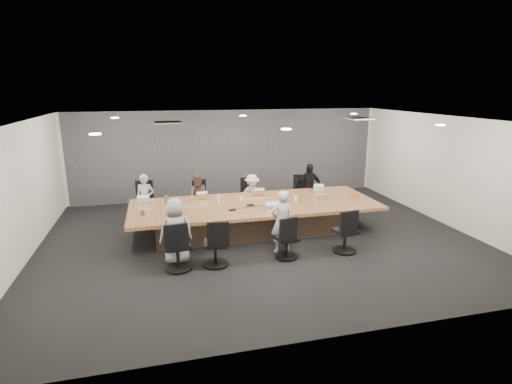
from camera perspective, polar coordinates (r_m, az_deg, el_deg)
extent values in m
cube|color=black|center=(9.56, 0.59, -6.69)|extent=(10.00, 8.00, 0.00)
cube|color=white|center=(8.93, 0.64, 10.29)|extent=(10.00, 8.00, 0.00)
cube|color=silver|center=(12.98, -3.92, 5.41)|extent=(10.00, 0.00, 2.80)
cube|color=silver|center=(5.55, 11.31, -7.71)|extent=(10.00, 0.00, 2.80)
cube|color=silver|center=(9.27, -30.84, -0.44)|extent=(0.00, 8.00, 2.80)
cube|color=silver|center=(11.46, 25.59, 2.76)|extent=(0.00, 8.00, 2.80)
cube|color=#5E5D62|center=(12.90, -3.85, 5.36)|extent=(9.80, 0.04, 2.80)
cube|color=#4D3A2D|center=(9.90, -0.14, -3.89)|extent=(4.80, 1.40, 0.66)
cube|color=#A3683F|center=(9.79, -0.14, -1.84)|extent=(6.00, 2.20, 0.08)
imported|color=#96A3BF|center=(10.84, -15.54, -0.99)|extent=(0.54, 0.42, 1.31)
cube|color=#B2B2B7|center=(10.28, -15.62, -1.30)|extent=(0.32, 0.24, 0.02)
imported|color=brown|center=(10.89, -8.05, -0.68)|extent=(0.68, 0.57, 1.25)
cube|color=#8C6647|center=(10.33, -7.73, -0.80)|extent=(0.31, 0.22, 0.02)
imported|color=silver|center=(11.14, -0.57, -0.42)|extent=(0.81, 0.56, 1.16)
cube|color=#8C6647|center=(10.58, 0.12, -0.29)|extent=(0.32, 0.25, 0.02)
imported|color=black|center=(11.61, 7.54, 0.67)|extent=(0.83, 0.38, 1.39)
cube|color=#B2B2B7|center=(11.11, 8.59, 0.26)|extent=(0.31, 0.22, 0.02)
imported|color=#A5A7A5|center=(8.25, -11.38, -5.48)|extent=(0.70, 0.49, 1.36)
cube|color=#8C6647|center=(8.75, -11.60, -3.85)|extent=(0.37, 0.27, 0.02)
imported|color=silver|center=(8.62, 3.70, -4.22)|extent=(0.52, 0.36, 1.39)
cube|color=#B2B2B7|center=(9.11, 2.65, -2.82)|extent=(0.35, 0.24, 0.02)
cylinder|color=#42873F|center=(9.89, -12.71, -1.12)|extent=(0.08, 0.08, 0.23)
cylinder|color=#42873F|center=(9.80, 6.46, -0.97)|extent=(0.07, 0.07, 0.23)
cylinder|color=silver|center=(9.78, -5.37, -0.99)|extent=(0.09, 0.09, 0.23)
cylinder|color=white|center=(9.97, -2.09, -0.98)|extent=(0.11, 0.11, 0.10)
cylinder|color=white|center=(10.11, 5.67, -0.83)|extent=(0.11, 0.11, 0.11)
cylinder|color=brown|center=(9.22, -15.89, -2.85)|extent=(0.10, 0.10, 0.12)
cube|color=black|center=(9.23, -3.41, -2.55)|extent=(0.17, 0.14, 0.03)
cube|color=black|center=(9.58, -0.80, -1.86)|extent=(0.17, 0.13, 0.03)
cube|color=black|center=(9.53, 2.17, -1.89)|extent=(0.15, 0.10, 0.06)
cube|color=#968C65|center=(10.27, 9.30, -0.64)|extent=(0.25, 0.16, 0.13)
cube|color=#C5641E|center=(10.68, 13.83, -0.52)|extent=(0.23, 0.22, 0.04)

